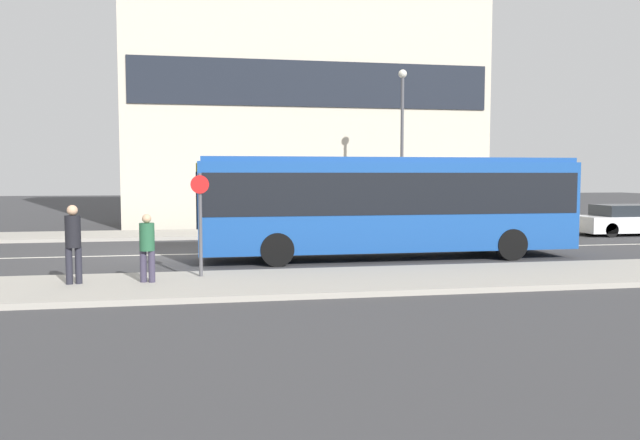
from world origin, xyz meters
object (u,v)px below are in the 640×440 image
object	(u,v)px
parked_car_1	(627,220)
street_lamp	(402,133)
bus_stop_sign	(200,216)
pedestrian_near_stop	(73,239)
parked_car_0	(518,222)
city_bus	(387,201)
pedestrian_down_pavement	(147,244)

from	to	relation	value
parked_car_1	street_lamp	world-z (taller)	street_lamp
parked_car_1	bus_stop_sign	xyz separation A→B (m)	(-17.97, -8.68, 0.98)
pedestrian_near_stop	street_lamp	size ratio (longest dim) A/B	0.26
parked_car_0	bus_stop_sign	bearing A→B (deg)	-146.24
city_bus	street_lamp	distance (m)	8.35
city_bus	street_lamp	xyz separation A→B (m)	(2.83, 7.42, 2.57)
bus_stop_sign	street_lamp	distance (m)	13.96
pedestrian_near_stop	bus_stop_sign	world-z (taller)	bus_stop_sign
parked_car_0	bus_stop_sign	xyz separation A→B (m)	(-12.85, -8.59, 0.98)
pedestrian_near_stop	parked_car_1	bearing A→B (deg)	11.01
parked_car_1	pedestrian_down_pavement	world-z (taller)	pedestrian_down_pavement
pedestrian_down_pavement	street_lamp	distance (m)	15.29
city_bus	pedestrian_near_stop	distance (m)	9.33
city_bus	bus_stop_sign	world-z (taller)	city_bus
city_bus	pedestrian_near_stop	world-z (taller)	city_bus
parked_car_1	street_lamp	xyz separation A→B (m)	(-9.47, 2.05, 3.75)
parked_car_0	street_lamp	distance (m)	6.13
pedestrian_near_stop	pedestrian_down_pavement	size ratio (longest dim) A/B	1.14
parked_car_0	pedestrian_near_stop	xyz separation A→B (m)	(-15.66, -9.14, 0.53)
parked_car_0	pedestrian_down_pavement	size ratio (longest dim) A/B	2.70
city_bus	parked_car_1	size ratio (longest dim) A/B	2.59
parked_car_1	bus_stop_sign	size ratio (longest dim) A/B	1.78
parked_car_1	pedestrian_near_stop	xyz separation A→B (m)	(-20.78, -9.23, 0.53)
parked_car_0	pedestrian_near_stop	bearing A→B (deg)	-149.71
city_bus	street_lamp	world-z (taller)	street_lamp
parked_car_0	pedestrian_down_pavement	world-z (taller)	pedestrian_down_pavement
pedestrian_near_stop	pedestrian_down_pavement	bearing A→B (deg)	-14.99
parked_car_0	street_lamp	world-z (taller)	street_lamp
city_bus	parked_car_0	distance (m)	9.00
pedestrian_down_pavement	bus_stop_sign	world-z (taller)	bus_stop_sign
pedestrian_down_pavement	street_lamp	world-z (taller)	street_lamp
bus_stop_sign	street_lamp	world-z (taller)	street_lamp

